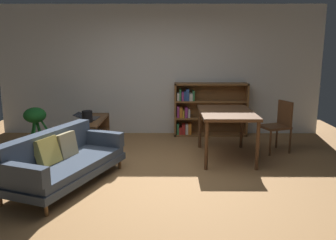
{
  "coord_description": "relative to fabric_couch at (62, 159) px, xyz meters",
  "views": [
    {
      "loc": [
        0.23,
        -4.8,
        1.86
      ],
      "look_at": [
        0.19,
        0.37,
        0.77
      ],
      "focal_mm": 37.6,
      "sensor_mm": 36.0,
      "label": 1
    }
  ],
  "objects": [
    {
      "name": "desk_speaker",
      "position": [
        0.0,
        1.55,
        0.29
      ],
      "size": [
        0.18,
        0.18,
        0.2
      ],
      "color": "black",
      "rests_on": "media_console"
    },
    {
      "name": "dining_table",
      "position": [
        2.41,
        1.19,
        0.37
      ],
      "size": [
        0.87,
        1.31,
        0.8
      ],
      "color": "#56351E",
      "rests_on": "ground_plane"
    },
    {
      "name": "potted_floor_plant",
      "position": [
        -0.98,
        1.7,
        0.12
      ],
      "size": [
        0.48,
        0.4,
        0.77
      ],
      "color": "#9E9389",
      "rests_on": "ground_plane"
    },
    {
      "name": "bookshelf",
      "position": [
        2.21,
        2.78,
        0.19
      ],
      "size": [
        1.53,
        0.31,
        1.11
      ],
      "color": "brown",
      "rests_on": "ground_plane"
    },
    {
      "name": "open_laptop",
      "position": [
        -0.06,
        1.85,
        0.21
      ],
      "size": [
        0.45,
        0.37,
        0.1
      ],
      "color": "#333338",
      "rests_on": "media_console"
    },
    {
      "name": "media_console",
      "position": [
        0.02,
        1.77,
        -0.09
      ],
      "size": [
        0.42,
        1.33,
        0.54
      ],
      "color": "brown",
      "rests_on": "ground_plane"
    },
    {
      "name": "back_wall_panel",
      "position": [
        1.25,
        2.95,
        1.0
      ],
      "size": [
        6.8,
        0.1,
        2.7
      ],
      "primitive_type": "cube",
      "color": "silver",
      "rests_on": "ground_plane"
    },
    {
      "name": "fabric_couch",
      "position": [
        0.0,
        0.0,
        0.0
      ],
      "size": [
        1.4,
        1.99,
        0.72
      ],
      "color": "brown",
      "rests_on": "ground_plane"
    },
    {
      "name": "ground_plane",
      "position": [
        1.25,
        0.25,
        -0.35
      ],
      "size": [
        8.16,
        8.16,
        0.0
      ],
      "primitive_type": "plane",
      "color": "#9E7042"
    },
    {
      "name": "dining_chair_near",
      "position": [
        3.39,
        1.57,
        0.16
      ],
      "size": [
        0.57,
        0.54,
        0.91
      ],
      "color": "#56351E",
      "rests_on": "ground_plane"
    }
  ]
}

